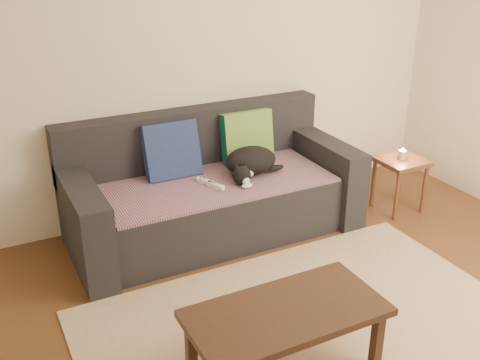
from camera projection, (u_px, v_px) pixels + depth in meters
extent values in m
plane|color=brown|center=(333.00, 356.00, 3.00)|extent=(4.50, 4.50, 0.00)
cube|color=beige|center=(184.00, 49.00, 4.11)|extent=(4.50, 0.04, 2.60)
cube|color=#232328|center=(216.00, 209.00, 4.14)|extent=(1.70, 0.78, 0.42)
cube|color=#232328|center=(193.00, 137.00, 4.29)|extent=(2.10, 0.18, 0.45)
cube|color=#232328|center=(85.00, 226.00, 3.71)|extent=(0.20, 0.90, 0.60)
cube|color=#232328|center=(323.00, 175.00, 4.50)|extent=(0.20, 0.90, 0.60)
cube|color=#392649|center=(216.00, 183.00, 4.03)|extent=(1.66, 0.74, 0.02)
cube|color=#112448|center=(171.00, 150.00, 4.07)|extent=(0.41, 0.21, 0.42)
cube|color=#0E5C43|center=(247.00, 138.00, 4.33)|extent=(0.40, 0.16, 0.41)
ellipsoid|color=black|center=(251.00, 161.00, 4.12)|extent=(0.43, 0.35, 0.20)
sphere|color=black|center=(242.00, 175.00, 3.95)|extent=(0.15, 0.15, 0.13)
sphere|color=white|center=(246.00, 181.00, 3.92)|extent=(0.06, 0.06, 0.06)
ellipsoid|color=black|center=(275.00, 168.00, 4.16)|extent=(0.16, 0.08, 0.05)
cube|color=white|center=(205.00, 182.00, 3.99)|extent=(0.10, 0.15, 0.03)
cube|color=white|center=(215.00, 186.00, 3.92)|extent=(0.09, 0.15, 0.03)
cube|color=brown|center=(401.00, 161.00, 4.44)|extent=(0.35, 0.35, 0.04)
cylinder|color=brown|center=(397.00, 196.00, 4.35)|extent=(0.03, 0.03, 0.41)
cylinder|color=brown|center=(424.00, 190.00, 4.47)|extent=(0.03, 0.03, 0.41)
cylinder|color=brown|center=(373.00, 183.00, 4.58)|extent=(0.03, 0.03, 0.41)
cylinder|color=brown|center=(400.00, 177.00, 4.70)|extent=(0.03, 0.03, 0.41)
cylinder|color=beige|center=(402.00, 155.00, 4.41)|extent=(0.06, 0.06, 0.07)
sphere|color=#FFBF59|center=(403.00, 149.00, 4.40)|extent=(0.02, 0.02, 0.02)
cube|color=tan|center=(317.00, 339.00, 3.12)|extent=(2.50, 1.80, 0.01)
cube|color=#311C13|center=(286.00, 313.00, 2.74)|extent=(0.98, 0.49, 0.04)
cube|color=#311C13|center=(377.00, 341.00, 2.84)|extent=(0.05, 0.05, 0.35)
cube|color=#311C13|center=(191.00, 349.00, 2.79)|extent=(0.05, 0.05, 0.35)
cube|color=#311C13|center=(334.00, 302.00, 3.15)|extent=(0.05, 0.05, 0.35)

